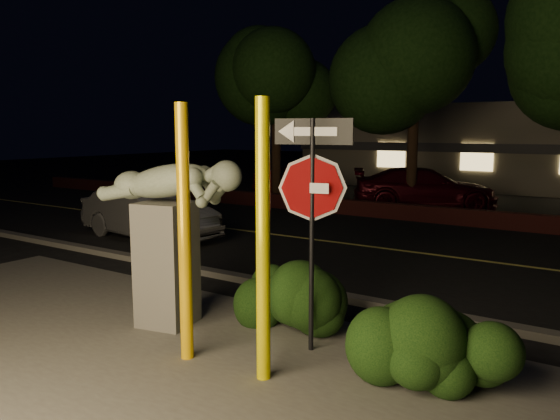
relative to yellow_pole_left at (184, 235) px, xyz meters
The scene contains 20 objects.
ground 10.36m from the yellow_pole_left, 87.64° to the left, with size 90.00×90.00×0.00m, color black.
patio 1.79m from the yellow_pole_left, 61.10° to the right, with size 14.00×6.00×0.02m, color #4C4944.
road 7.41m from the yellow_pole_left, 86.66° to the left, with size 80.00×8.00×0.01m, color black.
lane_marking 7.41m from the yellow_pole_left, 86.66° to the left, with size 80.00×0.12×0.01m, color #CBBE51.
curb 3.50m from the yellow_pole_left, 82.34° to the left, with size 80.00×0.25×0.12m, color #4C4944.
brick_wall 11.62m from the yellow_pole_left, 87.91° to the left, with size 40.00×0.35×0.50m, color #481817.
parking_lot 17.31m from the yellow_pole_left, 88.60° to the left, with size 40.00×12.00×0.01m, color black.
building 25.23m from the yellow_pole_left, 89.04° to the left, with size 22.00×10.20×4.00m.
tree_far_a 15.71m from the yellow_pole_left, 119.79° to the left, with size 4.60×4.60×7.43m.
tree_far_b 14.32m from the yellow_pole_left, 98.79° to the left, with size 5.20×5.20×8.41m.
yellow_pole_left is the anchor object (origin of this frame).
yellow_pole_right 1.11m from the yellow_pole_left, ahead, with size 0.16×0.16×3.17m, color #EFDC00.
signpost 1.65m from the yellow_pole_left, 42.51° to the left, with size 0.99×0.21×2.95m.
sculpture 1.27m from the yellow_pole_left, 143.81° to the left, with size 2.26×1.02×2.42m.
hedge_center 2.07m from the yellow_pole_left, 79.34° to the left, with size 2.02×0.95×1.05m, color black.
hedge_right 3.14m from the yellow_pole_left, 17.31° to the left, with size 1.67×0.90×1.10m, color black.
hedge_far_right 3.01m from the yellow_pole_left, 17.99° to the left, with size 1.58×0.98×1.09m, color black.
silver_sedan 7.89m from the yellow_pole_left, 140.19° to the left, with size 1.45×4.16×1.37m, color #9F9FA3.
parked_car_red 17.02m from the yellow_pole_left, 116.73° to the left, with size 1.62×4.03×1.37m, color maroon.
parked_car_darkred 14.50m from the yellow_pole_left, 97.59° to the left, with size 2.04×5.02×1.46m, color #3C060F.
Camera 1 is at (4.08, -4.96, 2.82)m, focal length 35.00 mm.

